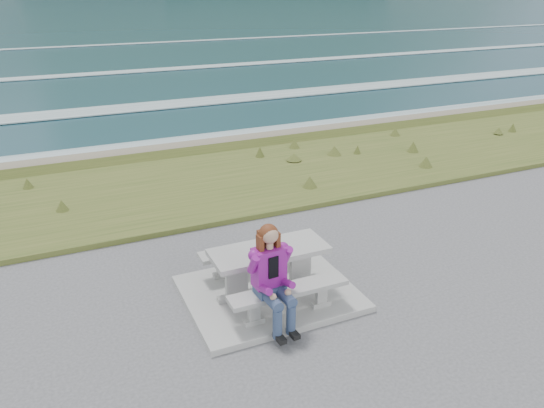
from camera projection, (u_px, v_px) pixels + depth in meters
name	position (u px, v px, depth m)	size (l,w,h in m)	color
concrete_slab	(269.00, 293.00, 8.37)	(2.60, 2.10, 0.10)	#A7A8A2
picnic_table	(269.00, 258.00, 8.12)	(1.80, 0.75, 0.75)	#A7A8A2
bench_landward	(289.00, 294.00, 7.62)	(1.80, 0.35, 0.45)	#A7A8A2
bench_seaward	(252.00, 252.00, 8.80)	(1.80, 0.35, 0.45)	#A7A8A2
grass_verge	(185.00, 190.00, 12.59)	(160.00, 4.50, 0.22)	#3C4E1D
shore_drop	(158.00, 155.00, 15.03)	(160.00, 0.80, 2.20)	#6B6250
ocean	(93.00, 99.00, 30.17)	(1600.00, 1600.00, 0.09)	#1C4350
seated_woman	(274.00, 291.00, 7.32)	(0.48, 0.79, 1.51)	navy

